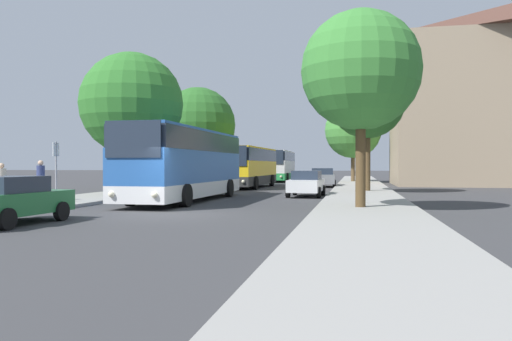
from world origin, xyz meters
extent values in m
plane|color=#38383A|center=(0.00, 0.00, 0.00)|extent=(300.00, 300.00, 0.00)
cube|color=gray|center=(-7.00, 0.00, 0.07)|extent=(4.00, 120.00, 0.15)
cube|color=gray|center=(7.00, 0.00, 0.07)|extent=(4.00, 120.00, 0.15)
cube|color=silver|center=(-1.84, 6.69, 0.62)|extent=(2.79, 11.79, 0.70)
cube|color=#285BA8|center=(-1.84, 6.69, 1.73)|extent=(2.79, 11.79, 1.52)
cube|color=#232D3D|center=(-1.84, 6.69, 2.97)|extent=(2.81, 11.56, 0.95)
cube|color=#285BA8|center=(-1.84, 6.69, 3.50)|extent=(2.73, 11.56, 0.12)
cube|color=#232D3D|center=(-1.94, 0.78, 2.82)|extent=(2.33, 0.10, 1.45)
sphere|color=#F4EAC1|center=(-2.84, 0.78, 0.66)|extent=(0.24, 0.24, 0.24)
sphere|color=#F4EAC1|center=(-1.03, 0.75, 0.66)|extent=(0.24, 0.24, 0.24)
cylinder|color=black|center=(-3.19, 3.19, 0.50)|extent=(0.32, 1.01, 1.00)
cylinder|color=black|center=(-0.60, 3.14, 0.50)|extent=(0.32, 1.01, 1.00)
cylinder|color=black|center=(-3.07, 10.24, 0.50)|extent=(0.32, 1.01, 1.00)
cylinder|color=black|center=(-0.48, 10.19, 0.50)|extent=(0.32, 1.01, 1.00)
cube|color=#2D2D2D|center=(-1.81, 21.92, 0.62)|extent=(2.76, 10.62, 0.70)
cube|color=yellow|center=(-1.81, 21.92, 1.56)|extent=(2.76, 10.62, 1.16)
cube|color=#232D3D|center=(-1.81, 21.92, 2.61)|extent=(2.78, 10.40, 0.95)
cube|color=yellow|center=(-1.81, 21.92, 3.15)|extent=(2.71, 10.40, 0.12)
cube|color=#232D3D|center=(-1.96, 16.62, 2.46)|extent=(2.22, 0.12, 1.45)
sphere|color=#F4EAC1|center=(-2.83, 16.62, 0.66)|extent=(0.24, 0.24, 0.24)
sphere|color=#F4EAC1|center=(-1.10, 16.57, 0.66)|extent=(0.24, 0.24, 0.24)
cylinder|color=black|center=(-3.13, 18.79, 0.50)|extent=(0.33, 1.01, 1.00)
cylinder|color=black|center=(-0.67, 18.72, 0.50)|extent=(0.33, 1.01, 1.00)
cylinder|color=black|center=(-2.95, 25.12, 0.50)|extent=(0.33, 1.01, 1.00)
cylinder|color=black|center=(-0.49, 25.05, 0.50)|extent=(0.33, 1.01, 1.00)
cube|color=#238942|center=(-1.70, 37.53, 0.62)|extent=(2.67, 10.94, 0.70)
cube|color=silver|center=(-1.70, 37.53, 1.63)|extent=(2.67, 10.94, 1.31)
cube|color=#232D3D|center=(-1.70, 37.53, 2.76)|extent=(2.69, 10.72, 0.95)
cube|color=silver|center=(-1.70, 37.53, 3.30)|extent=(2.62, 10.72, 0.12)
cube|color=#232D3D|center=(-1.57, 32.06, 2.61)|extent=(2.17, 0.11, 1.45)
sphere|color=#F4EAC1|center=(-2.42, 32.02, 0.66)|extent=(0.24, 0.24, 0.24)
sphere|color=#F4EAC1|center=(-0.73, 32.06, 0.66)|extent=(0.24, 0.24, 0.24)
cylinder|color=black|center=(-2.83, 34.23, 0.50)|extent=(0.32, 1.01, 1.00)
cylinder|color=black|center=(-0.42, 34.29, 0.50)|extent=(0.32, 1.01, 1.00)
cylinder|color=black|center=(-2.99, 40.76, 0.50)|extent=(0.32, 1.01, 1.00)
cylinder|color=black|center=(-0.58, 40.82, 0.50)|extent=(0.32, 1.01, 1.00)
cube|color=#236B38|center=(-3.80, -3.87, 0.64)|extent=(2.08, 4.03, 0.67)
cube|color=#232D3D|center=(-3.80, -4.03, 1.22)|extent=(1.76, 2.13, 0.49)
cylinder|color=black|center=(-4.69, -2.60, 0.31)|extent=(0.23, 0.63, 0.62)
cylinder|color=black|center=(-2.79, -2.69, 0.31)|extent=(0.23, 0.63, 0.62)
cylinder|color=black|center=(-2.90, -5.14, 0.31)|extent=(0.23, 0.63, 0.62)
cube|color=silver|center=(3.80, 11.29, 0.65)|extent=(1.85, 4.04, 0.67)
cube|color=#232D3D|center=(3.80, 11.45, 1.23)|extent=(1.58, 2.12, 0.50)
cylinder|color=black|center=(4.61, 10.03, 0.31)|extent=(0.22, 0.63, 0.62)
cylinder|color=black|center=(2.90, 10.09, 0.31)|extent=(0.22, 0.63, 0.62)
cylinder|color=black|center=(4.70, 12.49, 0.31)|extent=(0.22, 0.63, 0.62)
cylinder|color=black|center=(2.99, 12.56, 0.31)|extent=(0.22, 0.63, 0.62)
cube|color=slate|center=(3.89, 24.23, 0.67)|extent=(2.19, 4.56, 0.72)
cube|color=#232D3D|center=(3.88, 24.41, 1.30)|extent=(1.83, 2.41, 0.52)
cylinder|color=black|center=(4.94, 22.91, 0.31)|extent=(0.24, 0.63, 0.62)
cylinder|color=black|center=(3.01, 22.79, 0.31)|extent=(0.24, 0.63, 0.62)
cylinder|color=black|center=(4.77, 25.66, 0.31)|extent=(0.24, 0.63, 0.62)
cylinder|color=black|center=(2.85, 25.55, 0.31)|extent=(0.24, 0.63, 0.62)
cylinder|color=gray|center=(-6.52, 2.74, 1.50)|extent=(0.08, 0.08, 2.70)
cube|color=silver|center=(-6.52, 2.74, 2.50)|extent=(0.03, 0.45, 0.60)
cylinder|color=#23232D|center=(-7.83, 0.91, 0.56)|extent=(0.30, 0.30, 0.83)
cylinder|color=#B2A899|center=(-7.83, 0.91, 1.32)|extent=(0.36, 0.36, 0.69)
sphere|color=tan|center=(-7.83, 0.91, 1.78)|extent=(0.22, 0.22, 0.22)
cylinder|color=#23232D|center=(-7.74, 3.40, 0.60)|extent=(0.30, 0.30, 0.89)
cylinder|color=navy|center=(-7.74, 3.40, 1.42)|extent=(0.36, 0.36, 0.75)
sphere|color=tan|center=(-7.74, 3.40, 1.91)|extent=(0.24, 0.24, 0.24)
cylinder|color=#47331E|center=(-6.57, 23.37, 1.50)|extent=(0.40, 0.40, 2.71)
sphere|color=#286023|center=(-6.57, 23.37, 5.24)|extent=(6.36, 6.36, 6.36)
cylinder|color=#47331E|center=(-6.10, 9.53, 1.64)|extent=(0.40, 0.40, 2.97)
sphere|color=#2D7028|center=(-6.10, 9.53, 5.34)|extent=(5.90, 5.90, 5.90)
cylinder|color=#513D23|center=(6.75, 2.88, 1.97)|extent=(0.40, 0.40, 3.63)
sphere|color=#387F33|center=(6.75, 2.88, 5.56)|extent=(4.73, 4.73, 4.73)
cylinder|color=brown|center=(6.33, 35.13, 1.70)|extent=(0.40, 0.40, 3.10)
sphere|color=#428938|center=(6.33, 35.13, 5.41)|extent=(5.76, 5.76, 5.76)
cylinder|color=#513D23|center=(7.32, 15.92, 2.15)|extent=(0.40, 0.40, 4.00)
sphere|color=#286023|center=(7.32, 15.92, 5.96)|extent=(4.84, 4.84, 4.84)
camera|label=1|loc=(6.53, -17.27, 1.80)|focal=35.00mm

